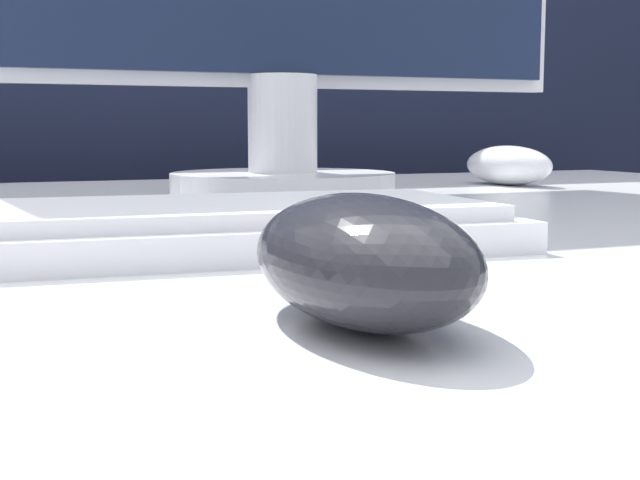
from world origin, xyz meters
The scene contains 4 objects.
partition_panel centered at (0.00, 0.69, 0.61)m, with size 5.00×0.03×1.23m.
computer_mouse_near centered at (0.04, -0.26, 0.79)m, with size 0.07×0.12×0.04m.
keyboard centered at (-0.03, -0.07, 0.78)m, with size 0.47×0.18×0.02m.
computer_mouse_far centered at (0.48, 0.31, 0.79)m, with size 0.07×0.13×0.04m.
Camera 1 is at (-0.08, -0.52, 0.83)m, focal length 50.00 mm.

